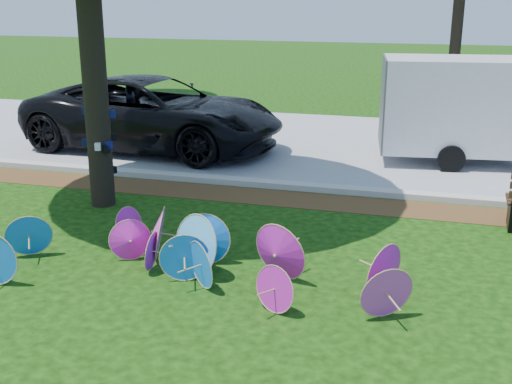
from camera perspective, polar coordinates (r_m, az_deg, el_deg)
ground at (r=8.40m, az=-7.07°, el=-9.54°), size 90.00×90.00×0.00m
mulch_strip at (r=12.36m, az=0.88°, el=-0.45°), size 90.00×1.00×0.01m
curb at (r=12.99m, az=1.67°, el=0.69°), size 90.00×0.30×0.12m
street at (r=16.93m, az=5.08°, el=4.38°), size 90.00×8.00×0.01m
parasol_pile at (r=8.89m, az=-5.62°, el=-5.26°), size 5.97×2.25×0.90m
black_van at (r=16.23m, az=-9.07°, el=6.88°), size 6.69×3.53×1.79m
cargo_trailer at (r=15.39m, az=16.83°, el=7.47°), size 3.18×2.23×2.68m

